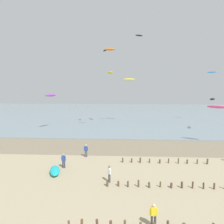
{
  "coord_description": "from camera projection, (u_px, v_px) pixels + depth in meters",
  "views": [
    {
      "loc": [
        1.74,
        -10.37,
        9.68
      ],
      "look_at": [
        0.49,
        12.17,
        6.83
      ],
      "focal_mm": 34.66,
      "sensor_mm": 36.0,
      "label": 1
    }
  ],
  "objects": [
    {
      "name": "wet_sand_strip",
      "position": [
        113.0,
        147.0,
        33.97
      ],
      "size": [
        120.0,
        8.89,
        0.01
      ],
      "primitive_type": "cube",
      "color": "#84755B",
      "rests_on": "ground"
    },
    {
      "name": "sea",
      "position": [
        119.0,
        113.0,
        73.04
      ],
      "size": [
        160.0,
        70.0,
        0.1
      ],
      "primitive_type": "cube",
      "color": "gray",
      "rests_on": "ground"
    },
    {
      "name": "groyne_mid",
      "position": [
        164.0,
        185.0,
        20.42
      ],
      "size": [
        11.21,
        0.34,
        0.68
      ],
      "color": "brown",
      "rests_on": "ground"
    },
    {
      "name": "groyne_far",
      "position": [
        166.0,
        161.0,
        26.79
      ],
      "size": [
        10.58,
        0.34,
        0.69
      ],
      "color": "brown",
      "rests_on": "ground"
    },
    {
      "name": "person_mid_beach",
      "position": [
        154.0,
        215.0,
        14.66
      ],
      "size": [
        0.57,
        0.22,
        1.71
      ],
      "color": "#383842",
      "rests_on": "ground"
    },
    {
      "name": "person_left_flank",
      "position": [
        86.0,
        150.0,
        29.07
      ],
      "size": [
        0.55,
        0.31,
        1.71
      ],
      "color": "#4C4C56",
      "rests_on": "ground"
    },
    {
      "name": "person_far_down_beach",
      "position": [
        64.0,
        160.0,
        25.22
      ],
      "size": [
        0.56,
        0.3,
        1.71
      ],
      "color": "#383842",
      "rests_on": "ground"
    },
    {
      "name": "person_trailing_behind",
      "position": [
        109.0,
        173.0,
        21.53
      ],
      "size": [
        0.33,
        0.54,
        1.71
      ],
      "color": "#4C4C56",
      "rests_on": "ground"
    },
    {
      "name": "grounded_kite",
      "position": [
        55.0,
        171.0,
        23.8
      ],
      "size": [
        1.88,
        3.04,
        0.57
      ],
      "primitive_type": "ellipsoid",
      "rotation": [
        0.0,
        0.0,
        5.03
      ],
      "color": "#19B2B7",
      "rests_on": "ground"
    },
    {
      "name": "kite_aloft_0",
      "position": [
        139.0,
        35.0,
        46.56
      ],
      "size": [
        1.94,
        1.47,
        0.36
      ],
      "primitive_type": "ellipsoid",
      "rotation": [
        -0.11,
        0.0,
        0.52
      ],
      "color": "black"
    },
    {
      "name": "kite_aloft_1",
      "position": [
        129.0,
        79.0,
        53.67
      ],
      "size": [
        3.27,
        1.75,
        0.59
      ],
      "primitive_type": "ellipsoid",
      "rotation": [
        -0.1,
        0.0,
        2.9
      ],
      "color": "yellow"
    },
    {
      "name": "kite_aloft_2",
      "position": [
        110.0,
        73.0,
        51.25
      ],
      "size": [
        2.13,
        3.12,
        0.85
      ],
      "primitive_type": "ellipsoid",
      "rotation": [
        -0.47,
        0.0,
        5.12
      ],
      "color": "yellow"
    },
    {
      "name": "kite_aloft_3",
      "position": [
        51.0,
        95.0,
        45.16
      ],
      "size": [
        2.12,
        3.12,
        0.51
      ],
      "primitive_type": "ellipsoid",
      "rotation": [
        -0.04,
        0.0,
        4.29
      ],
      "color": "purple"
    },
    {
      "name": "kite_aloft_4",
      "position": [
        105.0,
        50.0,
        46.74
      ],
      "size": [
        1.63,
        2.46,
        0.61
      ],
      "primitive_type": "ellipsoid",
      "rotation": [
        0.36,
        0.0,
        5.09
      ],
      "color": "black"
    },
    {
      "name": "kite_aloft_5",
      "position": [
        217.0,
        107.0,
        34.12
      ],
      "size": [
        3.22,
        2.32,
        0.83
      ],
      "primitive_type": "ellipsoid",
      "rotation": [
        -0.39,
        0.0,
        5.83
      ],
      "color": "#E54C99"
    },
    {
      "name": "kite_aloft_6",
      "position": [
        110.0,
        49.0,
        42.59
      ],
      "size": [
        2.18,
        0.98,
        0.6
      ],
      "primitive_type": "ellipsoid",
      "rotation": [
        0.46,
        0.0,
        3.25
      ],
      "color": "orange"
    },
    {
      "name": "kite_aloft_7",
      "position": [
        212.0,
        99.0,
        43.7
      ],
      "size": [
        1.56,
        2.9,
        0.64
      ],
      "primitive_type": "ellipsoid",
      "rotation": [
        0.24,
        0.0,
        4.48
      ],
      "color": "black"
    },
    {
      "name": "kite_aloft_8",
      "position": [
        212.0,
        72.0,
        54.09
      ],
      "size": [
        2.31,
        2.12,
        0.56
      ],
      "primitive_type": "ellipsoid",
      "rotation": [
        0.27,
        0.0,
        5.59
      ],
      "color": "#2384D1"
    }
  ]
}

